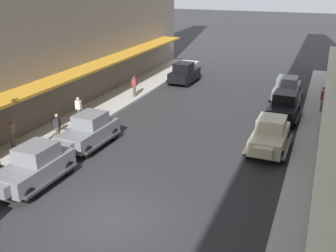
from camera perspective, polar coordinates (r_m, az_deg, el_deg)
The scene contains 12 objects.
ground_plane at distance 16.16m, azimuth -8.23°, elevation -13.12°, with size 200.00×200.00×0.00m, color #2D2D30.
parked_car_0 at distance 22.36m, azimuth -11.39°, elevation -0.58°, with size 2.22×4.29×1.84m.
parked_car_1 at distance 35.33m, azimuth 2.38°, elevation 7.75°, with size 2.21×4.29×1.84m.
parked_car_4 at distance 22.03m, azimuth 14.54°, elevation -1.19°, with size 2.17×4.27×1.84m.
parked_car_5 at distance 27.06m, azimuth 16.46°, elevation 2.76°, with size 2.29×4.31×1.84m.
parked_car_6 at distance 18.95m, azimuth -18.76°, elevation -5.40°, with size 2.20×4.28×1.84m.
parked_car_7 at distance 31.68m, azimuth 16.84°, elevation 5.32°, with size 2.20×4.28×1.84m.
pedestrian_0 at distance 30.77m, azimuth -4.90°, elevation 5.83°, with size 0.36×0.28×1.67m.
pedestrian_2 at distance 25.87m, azimuth -12.81°, elevation 2.39°, with size 0.36×0.24×1.64m.
pedestrian_3 at distance 29.27m, azimuth 21.52°, elevation 3.64°, with size 0.36×0.28×1.67m.
pedestrian_4 at distance 23.06m, azimuth -21.73°, elevation -0.93°, with size 0.36×0.24×1.64m.
pedestrian_5 at distance 23.07m, azimuth -15.73°, elevation -0.18°, with size 0.36×0.24×1.64m.
Camera 1 is at (7.06, -11.42, 8.99)m, focal length 42.10 mm.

